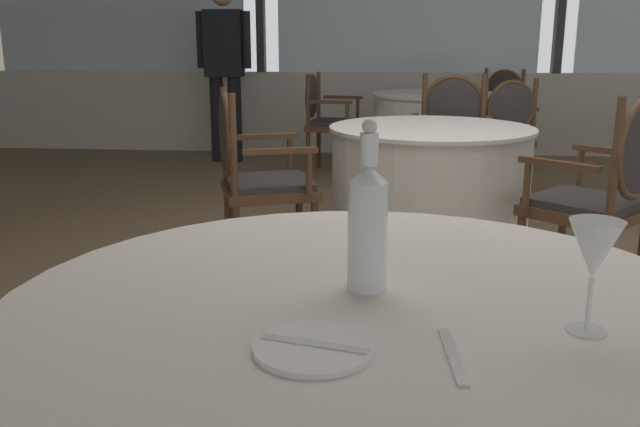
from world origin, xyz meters
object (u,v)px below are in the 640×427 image
object	(u,v)px
dining_chair_2_1	(252,168)
dining_chair_2_2	(607,185)
side_plate	(314,347)
dining_chair_0_2	(326,115)
dining_chair_0_0	(499,129)
diner_person_0	(224,62)
dining_chair_2_0	(450,135)
dining_chair_0_1	(496,109)
wine_glass	(594,252)
water_bottle	(368,223)

from	to	relation	value
dining_chair_2_1	dining_chair_2_2	distance (m)	1.71
side_plate	dining_chair_0_2	xyz separation A→B (m)	(-0.39, 5.19, -0.21)
dining_chair_0_0	dining_chair_0_2	distance (m)	1.73
side_plate	diner_person_0	distance (m)	5.87
dining_chair_2_0	dining_chair_2_2	size ratio (longest dim) A/B	0.99
side_plate	dining_chair_0_1	world-z (taller)	dining_chair_0_1
wine_glass	dining_chair_2_0	bearing A→B (deg)	87.85
dining_chair_0_2	diner_person_0	world-z (taller)	diner_person_0
water_bottle	dining_chair_2_1	xyz separation A→B (m)	(-0.64, 2.18, -0.31)
dining_chair_0_0	dining_chair_0_2	size ratio (longest dim) A/B	1.03
dining_chair_0_2	dining_chair_2_1	bearing A→B (deg)	-85.13
dining_chair_2_0	dining_chair_0_0	bearing A→B (deg)	146.56
water_bottle	dining_chair_0_1	xyz separation A→B (m)	(1.15, 5.56, -0.33)
wine_glass	dining_chair_0_1	world-z (taller)	wine_glass
water_bottle	wine_glass	size ratio (longest dim) A/B	1.73
dining_chair_0_2	dining_chair_2_1	distance (m)	2.74
water_bottle	dining_chair_0_1	distance (m)	5.69
dining_chair_0_1	dining_chair_2_2	xyz separation A→B (m)	(-0.11, -3.73, 0.03)
wine_glass	side_plate	bearing A→B (deg)	-166.25
dining_chair_0_0	dining_chair_2_0	bearing A→B (deg)	113.20
side_plate	wine_glass	bearing A→B (deg)	13.75
side_plate	dining_chair_0_2	distance (m)	5.21
water_bottle	dining_chair_2_0	bearing A→B (deg)	81.79
side_plate	dining_chair_2_1	distance (m)	2.52
diner_person_0	dining_chair_2_0	bearing A→B (deg)	-134.30
dining_chair_2_0	wine_glass	bearing A→B (deg)	9.60
side_plate	dining_chair_0_2	size ratio (longest dim) A/B	0.21
wine_glass	diner_person_0	size ratio (longest dim) A/B	0.11
dining_chair_2_2	diner_person_0	xyz separation A→B (m)	(-2.53, 3.58, 0.41)
side_plate	dining_chair_2_2	world-z (taller)	dining_chair_2_2
wine_glass	dining_chair_0_1	xyz separation A→B (m)	(0.78, 5.72, -0.34)
dining_chair_2_1	dining_chair_0_1	bearing A→B (deg)	43.94
dining_chair_0_0	dining_chair_2_0	size ratio (longest dim) A/B	0.96
side_plate	dining_chair_2_0	distance (m)	3.77
water_bottle	dining_chair_2_1	world-z (taller)	water_bottle
dining_chair_0_0	dining_chair_2_2	world-z (taller)	dining_chair_2_2
water_bottle	dining_chair_2_0	xyz separation A→B (m)	(0.50, 3.45, -0.30)
dining_chair_0_1	dining_chair_2_2	size ratio (longest dim) A/B	0.94
water_bottle	wine_glass	world-z (taller)	water_bottle
wine_glass	dining_chair_2_0	world-z (taller)	dining_chair_2_0
side_plate	dining_chair_2_1	world-z (taller)	dining_chair_2_1
dining_chair_0_2	dining_chair_2_0	xyz separation A→B (m)	(0.97, -1.47, 0.04)
dining_chair_0_1	water_bottle	bearing A→B (deg)	26.74
dining_chair_0_2	dining_chair_2_2	bearing A→B (deg)	-55.68
dining_chair_0_0	dining_chair_0_2	bearing A→B (deg)	30.02
wine_glass	dining_chair_0_2	size ratio (longest dim) A/B	0.21
dining_chair_0_2	diner_person_0	size ratio (longest dim) A/B	0.53
wine_glass	water_bottle	bearing A→B (deg)	155.47
water_bottle	dining_chair_0_1	bearing A→B (deg)	78.35
dining_chair_0_1	dining_chair_0_2	distance (m)	1.74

